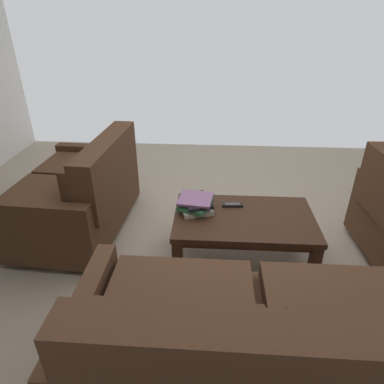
{
  "coord_description": "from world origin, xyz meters",
  "views": [
    {
      "loc": [
        0.12,
        2.22,
        1.74
      ],
      "look_at": [
        0.22,
        0.58,
        0.86
      ],
      "focal_mm": 31.47,
      "sensor_mm": 36.0,
      "label": 1
    }
  ],
  "objects_px": {
    "loveseat_near": "(81,193)",
    "tv_remote": "(232,205)",
    "sofa_main": "(261,353)",
    "coffee_table": "(244,224)",
    "book_stack": "(196,204)"
  },
  "relations": [
    {
      "from": "loveseat_near",
      "to": "tv_remote",
      "type": "xyz_separation_m",
      "value": [
        -1.28,
        0.22,
        0.06
      ]
    },
    {
      "from": "coffee_table",
      "to": "book_stack",
      "type": "distance_m",
      "value": 0.39
    },
    {
      "from": "book_stack",
      "to": "tv_remote",
      "type": "bearing_deg",
      "value": -166.73
    },
    {
      "from": "sofa_main",
      "to": "loveseat_near",
      "type": "height_order",
      "value": "loveseat_near"
    },
    {
      "from": "loveseat_near",
      "to": "book_stack",
      "type": "height_order",
      "value": "loveseat_near"
    },
    {
      "from": "sofa_main",
      "to": "coffee_table",
      "type": "xyz_separation_m",
      "value": [
        -0.0,
        -1.09,
        -0.02
      ]
    },
    {
      "from": "coffee_table",
      "to": "book_stack",
      "type": "height_order",
      "value": "book_stack"
    },
    {
      "from": "loveseat_near",
      "to": "book_stack",
      "type": "distance_m",
      "value": 1.04
    },
    {
      "from": "sofa_main",
      "to": "book_stack",
      "type": "height_order",
      "value": "sofa_main"
    },
    {
      "from": "loveseat_near",
      "to": "book_stack",
      "type": "relative_size",
      "value": 4.01
    },
    {
      "from": "loveseat_near",
      "to": "book_stack",
      "type": "xyz_separation_m",
      "value": [
        -1.0,
        0.28,
        0.1
      ]
    },
    {
      "from": "sofa_main",
      "to": "tv_remote",
      "type": "relative_size",
      "value": 10.9
    },
    {
      "from": "sofa_main",
      "to": "coffee_table",
      "type": "distance_m",
      "value": 1.09
    },
    {
      "from": "coffee_table",
      "to": "tv_remote",
      "type": "bearing_deg",
      "value": -59.81
    },
    {
      "from": "book_stack",
      "to": "coffee_table",
      "type": "bearing_deg",
      "value": 168.44
    }
  ]
}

